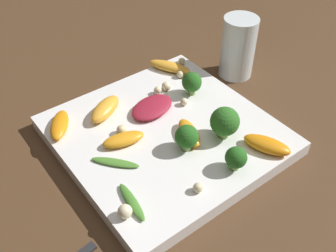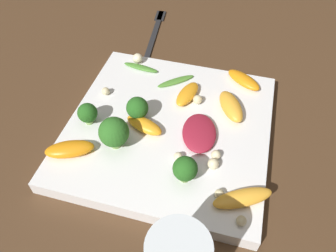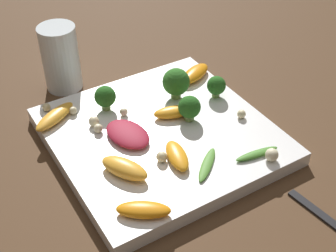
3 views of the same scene
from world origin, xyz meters
name	(u,v)px [view 1 (image 1 of 3)]	position (x,y,z in m)	size (l,w,h in m)	color
ground_plane	(166,140)	(0.00, 0.00, 0.00)	(2.40, 2.40, 0.00)	#4C331E
plate	(166,135)	(0.00, 0.00, 0.01)	(0.31, 0.31, 0.02)	white
drinking_glass	(238,47)	(-0.22, -0.07, 0.06)	(0.06, 0.06, 0.11)	white
radicchio_leaf_0	(152,107)	(-0.01, -0.05, 0.03)	(0.09, 0.06, 0.01)	maroon
orange_segment_0	(169,67)	(-0.10, -0.12, 0.03)	(0.06, 0.08, 0.02)	#FCAD33
orange_segment_1	(123,139)	(0.07, -0.01, 0.03)	(0.07, 0.04, 0.01)	orange
orange_segment_2	(267,145)	(-0.09, 0.12, 0.03)	(0.06, 0.08, 0.02)	orange
orange_segment_3	(60,125)	(0.13, -0.10, 0.03)	(0.06, 0.07, 0.01)	orange
orange_segment_4	(105,109)	(0.05, -0.09, 0.03)	(0.08, 0.06, 0.02)	#FCAD33
orange_segment_5	(189,133)	(-0.02, 0.03, 0.03)	(0.04, 0.07, 0.02)	orange
broccoli_floret_0	(236,158)	(-0.03, 0.12, 0.04)	(0.03, 0.03, 0.04)	#84AD5B
broccoli_floret_1	(185,138)	(0.00, 0.05, 0.04)	(0.03, 0.03, 0.04)	#84AD5B
broccoli_floret_2	(225,122)	(-0.06, 0.06, 0.05)	(0.04, 0.04, 0.05)	#7A9E51
broccoli_floret_3	(192,83)	(-0.09, -0.05, 0.05)	(0.03, 0.03, 0.04)	#7A9E51
arugula_sprig_0	(115,162)	(0.10, 0.01, 0.03)	(0.06, 0.06, 0.01)	#518E33
arugula_sprig_1	(132,202)	(0.12, 0.08, 0.03)	(0.02, 0.07, 0.01)	#47842D
macadamia_nut_0	(198,188)	(0.04, 0.12, 0.03)	(0.01, 0.01, 0.01)	beige
macadamia_nut_1	(122,130)	(0.06, -0.03, 0.03)	(0.02, 0.02, 0.02)	beige
macadamia_nut_2	(158,90)	(-0.04, -0.08, 0.03)	(0.01, 0.01, 0.01)	beige
macadamia_nut_3	(166,86)	(-0.06, -0.08, 0.03)	(0.02, 0.02, 0.02)	beige
macadamia_nut_4	(125,211)	(0.13, 0.10, 0.03)	(0.02, 0.02, 0.02)	beige
macadamia_nut_5	(182,61)	(-0.13, -0.13, 0.03)	(0.01, 0.01, 0.01)	beige
macadamia_nut_6	(184,102)	(-0.06, -0.03, 0.03)	(0.01, 0.01, 0.01)	beige
macadamia_nut_7	(180,74)	(-0.10, -0.10, 0.03)	(0.01, 0.01, 0.01)	beige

